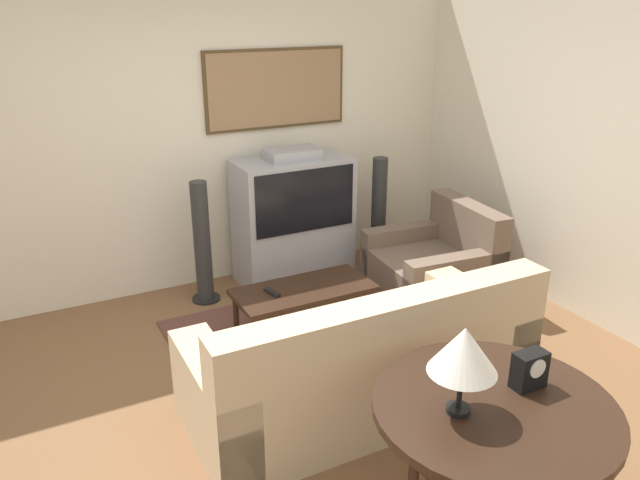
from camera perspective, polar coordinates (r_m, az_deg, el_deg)
ground_plane at (r=4.15m, az=-2.48°, el=-14.78°), size 12.00×12.00×0.00m
wall_back at (r=5.48m, az=-12.26°, el=9.33°), size 12.00×0.10×2.70m
wall_right at (r=5.18m, az=24.82°, el=7.10°), size 0.06×12.00×2.70m
area_rug at (r=4.88m, az=-0.29°, el=-8.71°), size 2.10×1.56×0.01m
tv at (r=5.64m, az=-2.46°, el=1.95°), size 1.03×0.52×1.22m
couch at (r=3.96m, az=4.04°, el=-11.45°), size 2.15×0.93×0.90m
armchair at (r=5.46m, az=10.39°, el=-2.55°), size 0.97×1.01×0.82m
coffee_table at (r=4.75m, az=-1.49°, el=-4.85°), size 1.06×0.50×0.39m
console_table at (r=3.07m, az=15.66°, el=-15.22°), size 1.12×1.12×0.72m
table_lamp at (r=2.77m, az=13.00°, el=-9.88°), size 0.31×0.31×0.42m
mantel_clock at (r=3.14m, az=18.61°, el=-11.19°), size 0.16×0.10×0.18m
remote at (r=4.65m, az=-4.41°, el=-4.81°), size 0.07×0.17×0.02m
speaker_tower_left at (r=5.33m, az=-10.70°, el=-0.51°), size 0.24×0.24×1.06m
speaker_tower_right at (r=6.02m, az=5.38°, el=2.34°), size 0.24×0.24×1.06m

